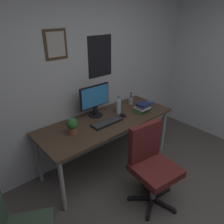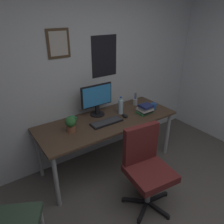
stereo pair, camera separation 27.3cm
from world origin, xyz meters
name	(u,v)px [view 2 (the right image)]	position (x,y,z in m)	size (l,w,h in m)	color
wall_back	(80,72)	(0.00, 2.15, 1.30)	(4.40, 0.10, 2.60)	silver
desk	(108,124)	(0.15, 1.71, 0.66)	(1.89, 0.73, 0.73)	#4C3828
office_chair	(146,164)	(0.12, 0.91, 0.53)	(0.57, 0.57, 0.95)	#591E1E
side_chair	(3,223)	(-1.31, 1.05, 0.50)	(0.57, 0.57, 0.88)	#334738
monitor	(97,99)	(0.11, 1.91, 0.97)	(0.46, 0.20, 0.43)	black
keyboard	(107,122)	(0.08, 1.63, 0.74)	(0.43, 0.15, 0.03)	black
computer_mouse	(125,116)	(0.38, 1.63, 0.75)	(0.06, 0.11, 0.04)	black
water_bottle	(121,106)	(0.40, 1.76, 0.84)	(0.07, 0.07, 0.25)	silver
coffee_mug_near	(153,106)	(0.89, 1.61, 0.78)	(0.12, 0.08, 0.09)	#2659B2
coffee_mug_far	(72,120)	(-0.28, 1.88, 0.78)	(0.12, 0.08, 0.09)	#2D8C59
potted_plant	(71,124)	(-0.38, 1.70, 0.84)	(0.13, 0.13, 0.20)	brown
pen_cup	(135,101)	(0.77, 1.88, 0.78)	(0.07, 0.07, 0.20)	#9EA0A5
book_stack_left	(145,109)	(0.68, 1.56, 0.80)	(0.22, 0.18, 0.14)	#33723F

